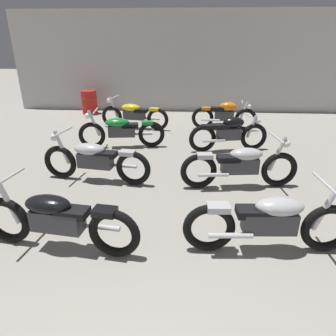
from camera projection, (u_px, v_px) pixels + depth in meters
The scene contains 10 objects.
back_wall at pixel (181, 62), 11.22m from camera, with size 12.69×0.24×3.60m, color #BCBAB7.
motorcycle_left_row_1 at pixel (56, 219), 3.80m from camera, with size 2.17×0.68×0.97m.
motorcycle_left_row_2 at pixel (95, 159), 5.71m from camera, with size 2.16×0.68×0.97m.
motorcycle_left_row_3 at pixel (121, 130), 7.58m from camera, with size 2.17×0.68×0.97m.
motorcycle_left_row_4 at pixel (134, 114), 9.26m from camera, with size 2.16×0.69×0.97m.
motorcycle_right_row_1 at pixel (270, 220), 3.77m from camera, with size 2.17×0.68×0.97m.
motorcycle_right_row_2 at pixel (240, 165), 5.47m from camera, with size 2.17×0.68×0.97m.
motorcycle_right_row_3 at pixel (229, 133), 7.34m from camera, with size 1.96×0.62×0.88m.
motorcycle_right_row_4 at pixel (224, 115), 9.14m from camera, with size 1.97×0.48×0.88m.
oil_drum at pixel (89, 102), 11.22m from camera, with size 0.59×0.59×0.85m.
Camera 1 is at (0.31, -0.21, 2.52)m, focal length 32.17 mm.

